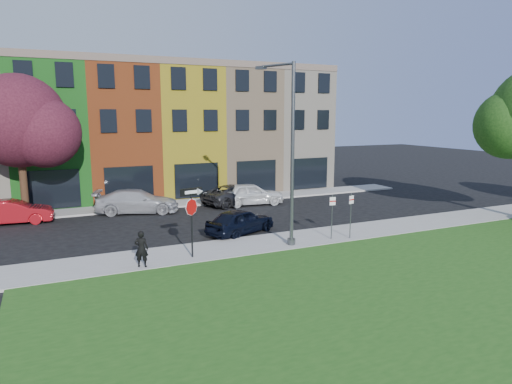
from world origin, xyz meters
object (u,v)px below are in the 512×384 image
sedan_near (241,221)px  man (141,249)px  street_lamp (289,155)px  stop_sign (191,208)px

sedan_near → man: bearing=97.5°
sedan_near → street_lamp: bearing=178.1°
sedan_near → street_lamp: size_ratio=0.51×
street_lamp → sedan_near: bearing=90.9°
man → sedan_near: 7.04m
street_lamp → stop_sign: bearing=160.4°
man → stop_sign: bearing=-145.8°
stop_sign → street_lamp: bearing=-9.8°
sedan_near → stop_sign: bearing=107.6°
stop_sign → man: 2.77m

